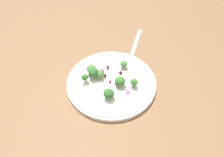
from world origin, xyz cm
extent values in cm
cube|color=brown|center=(0.00, 0.00, -1.00)|extent=(180.00, 180.00, 2.00)
cylinder|color=white|center=(0.70, -0.18, 0.60)|extent=(25.55, 25.55, 1.20)
torus|color=white|center=(0.70, -0.18, 1.20)|extent=(24.50, 24.50, 1.00)
cylinder|color=white|center=(0.70, -0.18, 1.30)|extent=(14.82, 14.82, 0.20)
cylinder|color=#ADD18E|center=(0.81, -2.77, 1.90)|extent=(1.09, 1.09, 1.09)
ellipsoid|color=#386B2D|center=(0.81, -2.77, 3.21)|extent=(2.91, 2.91, 2.18)
cylinder|color=#9EC684|center=(0.01, 3.59, 1.86)|extent=(0.89, 0.89, 0.89)
ellipsoid|color=#477A38|center=(0.01, 3.59, 2.93)|extent=(2.38, 2.38, 1.78)
cylinder|color=#ADD18E|center=(0.25, 6.49, 2.28)|extent=(1.02, 1.02, 1.02)
ellipsoid|color=#477A38|center=(0.25, 6.49, 3.50)|extent=(2.72, 2.72, 2.04)
cylinder|color=#8EB77A|center=(-4.48, -2.56, 1.79)|extent=(1.09, 1.09, 1.09)
ellipsoid|color=#2D6028|center=(-4.48, -2.56, 3.10)|extent=(2.91, 2.91, 2.18)
cylinder|color=#8EB77A|center=(-0.79, 5.15, 2.18)|extent=(1.12, 1.12, 1.12)
ellipsoid|color=#2D6028|center=(-0.79, 5.15, 3.52)|extent=(2.98, 2.98, 2.23)
cylinder|color=#9EC684|center=(7.34, -0.14, 1.98)|extent=(0.84, 0.84, 0.84)
ellipsoid|color=#477A38|center=(7.34, -0.14, 2.98)|extent=(2.23, 2.23, 1.68)
cylinder|color=#8EB77A|center=(-3.45, 6.24, 2.27)|extent=(0.74, 0.74, 0.74)
ellipsoid|color=#2D6028|center=(-3.45, 6.24, 3.16)|extent=(1.97, 1.97, 1.47)
cylinder|color=#8EB77A|center=(2.69, -6.16, 2.17)|extent=(0.79, 0.79, 0.79)
ellipsoid|color=#386B2D|center=(2.69, -6.16, 3.12)|extent=(2.10, 2.10, 1.57)
sphere|color=maroon|center=(-0.26, -0.25, 1.98)|extent=(0.71, 0.71, 0.71)
sphere|color=#4C0A14|center=(4.28, 3.72, 2.03)|extent=(0.86, 0.86, 0.86)
sphere|color=maroon|center=(2.94, -6.05, 1.82)|extent=(0.80, 0.80, 0.80)
sphere|color=#4C0A14|center=(1.10, 2.49, 2.00)|extent=(0.90, 0.90, 0.90)
sphere|color=maroon|center=(4.63, -0.59, 1.84)|extent=(0.99, 0.99, 0.99)
cube|color=#A35B93|center=(-0.38, -5.80, 1.59)|extent=(1.71, 1.69, 0.35)
cube|color=#843D75|center=(-4.15, -1.45, 1.44)|extent=(1.53, 1.53, 0.49)
cube|color=#843D75|center=(2.18, 4.49, 1.85)|extent=(1.61, 1.55, 0.55)
cube|color=#843D75|center=(0.63, -1.92, 1.77)|extent=(1.11, 1.32, 0.32)
cube|color=silver|center=(20.73, 3.18, 0.25)|extent=(14.65, 5.73, 0.50)
cube|color=silver|center=(11.87, 0.34, 0.25)|extent=(4.16, 3.39, 0.50)
camera|label=1|loc=(-36.26, -24.53, 52.73)|focal=38.12mm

